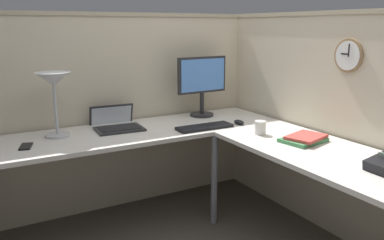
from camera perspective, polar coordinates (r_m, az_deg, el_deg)
The scene contains 13 objects.
ground_plane at distance 2.99m, azimuth 2.13°, elevation -16.31°, with size 6.80×6.80×0.00m, color #4C443D.
cubicle_wall_back at distance 3.31m, azimuth -11.13°, elevation 1.11°, with size 2.57×0.12×1.58m.
cubicle_wall_right at distance 3.05m, azimuth 19.04°, elevation -0.43°, with size 0.12×2.37×1.58m.
desk at distance 2.63m, azimuth 0.08°, elevation -5.50°, with size 2.35×2.15×0.73m.
monitor at distance 3.35m, azimuth 1.45°, elevation 5.49°, with size 0.46×0.20×0.50m.
laptop at distance 3.07m, azimuth -10.81°, elevation -0.56°, with size 0.36×0.40×0.22m.
keyboard at distance 2.99m, azimuth 1.80°, elevation -1.00°, with size 0.43×0.14×0.02m, color black.
computer_mouse at distance 3.13m, azimuth 6.72°, elevation -0.30°, with size 0.06×0.10×0.03m, color black.
desk_lamp_dome at distance 2.86m, azimuth -19.13°, elevation 4.84°, with size 0.24×0.24×0.44m.
cell_phone at distance 2.74m, azimuth -22.61°, elevation -3.49°, with size 0.07×0.14×0.01m, color black.
book_stack at distance 2.74m, azimuth 15.72°, elevation -2.58°, with size 0.32×0.26×0.04m.
coffee_mug at distance 2.85m, azimuth 9.71°, elevation -1.09°, with size 0.08×0.08×0.10m, color silver.
wall_clock at distance 2.83m, azimuth 21.49°, elevation 8.55°, with size 0.04×0.22×0.22m.
Camera 1 is at (-1.37, -2.21, 1.48)m, focal length 37.39 mm.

